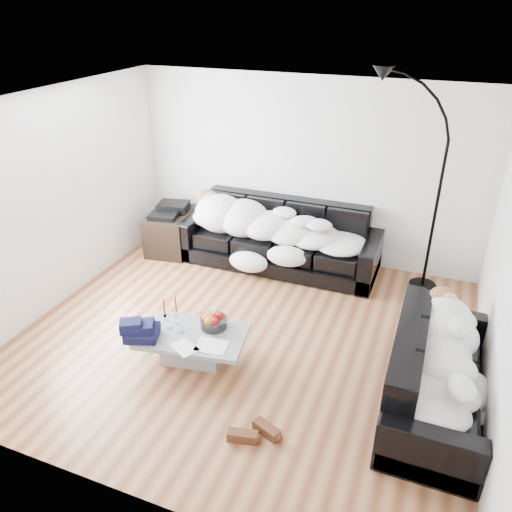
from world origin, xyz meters
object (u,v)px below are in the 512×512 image
(candle_left, at_px, (164,308))
(candle_right, at_px, (176,305))
(av_cabinet, at_px, (172,231))
(stereo, at_px, (170,209))
(wine_glass_c, at_px, (180,327))
(sofa_back, at_px, (279,236))
(floor_lamp, at_px, (437,202))
(sofa_right, at_px, (438,371))
(fruit_bowl, at_px, (214,320))
(coffee_table, at_px, (193,346))
(wine_glass_b, at_px, (169,322))
(sleeper_right, at_px, (442,352))
(shoes, at_px, (254,433))
(sleeper_back, at_px, (278,225))
(wine_glass_a, at_px, (177,318))

(candle_left, height_order, candle_right, candle_left)
(av_cabinet, distance_m, stereo, 0.36)
(wine_glass_c, height_order, candle_left, candle_left)
(sofa_back, distance_m, candle_right, 2.14)
(stereo, distance_m, floor_lamp, 3.76)
(sofa_right, relative_size, fruit_bowl, 6.80)
(coffee_table, relative_size, wine_glass_b, 7.13)
(wine_glass_b, xyz_separation_m, wine_glass_c, (0.14, -0.02, -0.00))
(sofa_right, height_order, wine_glass_c, sofa_right)
(coffee_table, xyz_separation_m, av_cabinet, (-1.53, 2.24, 0.13))
(floor_lamp, bearing_deg, sleeper_right, -100.62)
(fruit_bowl, bearing_deg, wine_glass_c, -141.57)
(sofa_back, distance_m, coffee_table, 2.39)
(shoes, height_order, stereo, stereo)
(sofa_back, relative_size, wine_glass_c, 18.37)
(sleeper_back, height_order, candle_left, sleeper_back)
(sofa_right, relative_size, sleeper_right, 1.17)
(shoes, bearing_deg, wine_glass_b, 148.55)
(sofa_back, relative_size, candle_right, 13.08)
(coffee_table, height_order, shoes, coffee_table)
(fruit_bowl, distance_m, wine_glass_c, 0.36)
(sofa_back, bearing_deg, wine_glass_c, -96.69)
(candle_left, distance_m, candle_right, 0.14)
(stereo, xyz_separation_m, floor_lamp, (3.71, 0.25, 0.56))
(fruit_bowl, height_order, av_cabinet, av_cabinet)
(coffee_table, height_order, stereo, stereo)
(candle_left, bearing_deg, sleeper_back, 74.60)
(sofa_back, distance_m, wine_glass_c, 2.40)
(sleeper_back, distance_m, floor_lamp, 2.10)
(fruit_bowl, xyz_separation_m, shoes, (0.85, -0.97, -0.37))
(wine_glass_c, height_order, candle_right, candle_right)
(coffee_table, distance_m, fruit_bowl, 0.36)
(sofa_back, distance_m, wine_glass_b, 2.40)
(sleeper_right, height_order, candle_left, sleeper_right)
(sleeper_back, bearing_deg, coffee_table, -93.90)
(sleeper_back, bearing_deg, av_cabinet, -177.60)
(candle_right, height_order, stereo, stereo)
(shoes, bearing_deg, candle_right, 141.83)
(sofa_back, height_order, sofa_right, sofa_back)
(coffee_table, xyz_separation_m, candle_right, (-0.34, 0.28, 0.27))
(sofa_right, relative_size, av_cabinet, 2.27)
(candle_right, xyz_separation_m, av_cabinet, (-1.19, 1.96, -0.14))
(shoes, bearing_deg, sofa_back, 104.83)
(av_cabinet, relative_size, floor_lamp, 0.35)
(stereo, bearing_deg, fruit_bowl, -62.17)
(sleeper_right, relative_size, wine_glass_a, 10.96)
(sleeper_back, height_order, av_cabinet, sleeper_back)
(wine_glass_a, bearing_deg, av_cabinet, 121.32)
(wine_glass_c, height_order, shoes, wine_glass_c)
(fruit_bowl, xyz_separation_m, stereo, (-1.70, 2.04, 0.24))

